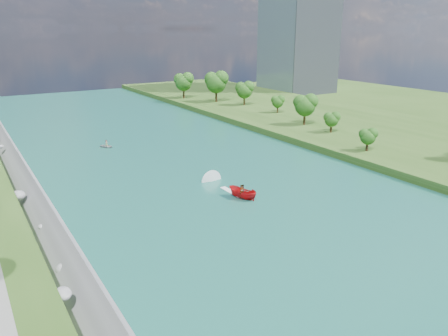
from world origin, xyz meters
TOP-DOWN VIEW (x-y plane):
  - ground at (0.00, 0.00)m, footprint 260.00×260.00m
  - river_water at (0.00, 20.00)m, footprint 55.00×240.00m
  - berm_east at (49.50, 20.00)m, footprint 44.00×240.00m
  - riprap_bank at (-25.86, 19.66)m, footprint 3.87×236.00m
  - office_tower at (82.50, 95.00)m, footprint 22.00×22.00m
  - trees_east at (36.86, 41.29)m, footprint 14.57×138.88m
  - motorboat at (1.08, 12.62)m, footprint 3.60×19.25m
  - raft at (-6.91, 49.84)m, footprint 3.40×3.72m

SIDE VIEW (x-z plane):
  - ground at x=0.00m, z-range 0.00..0.00m
  - river_water at x=0.00m, z-range 0.00..0.10m
  - raft at x=-6.91m, z-range -0.32..1.24m
  - berm_east at x=49.50m, z-range 0.00..1.50m
  - motorboat at x=1.08m, z-range -0.24..2.00m
  - riprap_bank at x=-25.86m, z-range -0.35..3.97m
  - trees_east at x=36.86m, z-range 0.38..11.61m
  - office_tower at x=82.50m, z-range 0.00..60.00m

